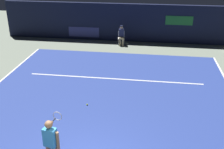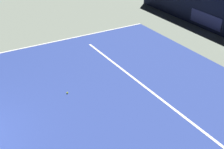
% 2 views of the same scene
% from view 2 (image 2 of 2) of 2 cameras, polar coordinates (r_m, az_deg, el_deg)
% --- Properties ---
extents(ground_plane, '(34.39, 34.39, 0.00)m').
position_cam_2_polar(ground_plane, '(11.12, -3.43, -4.47)').
color(ground_plane, gray).
extents(court_surface, '(11.13, 11.69, 0.01)m').
position_cam_2_polar(court_surface, '(11.12, -3.43, -4.44)').
color(court_surface, navy).
rests_on(court_surface, ground).
extents(line_sideline_right, '(0.10, 11.69, 0.01)m').
position_cam_2_polar(line_sideline_right, '(15.68, -12.74, 5.33)').
color(line_sideline_right, white).
rests_on(line_sideline_right, court_surface).
extents(line_service, '(8.68, 0.10, 0.01)m').
position_cam_2_polar(line_service, '(12.02, 5.27, -1.69)').
color(line_service, white).
rests_on(line_service, court_surface).
extents(tennis_ball, '(0.07, 0.07, 0.07)m').
position_cam_2_polar(tennis_ball, '(11.48, -8.10, -3.31)').
color(tennis_ball, '#CCE033').
rests_on(tennis_ball, court_surface).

